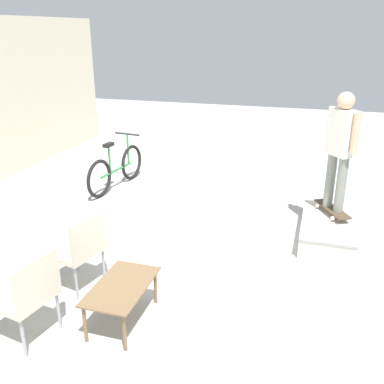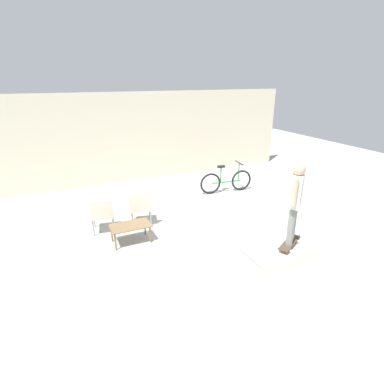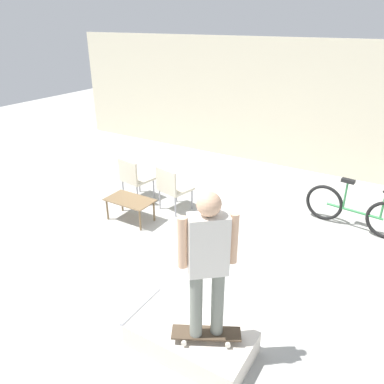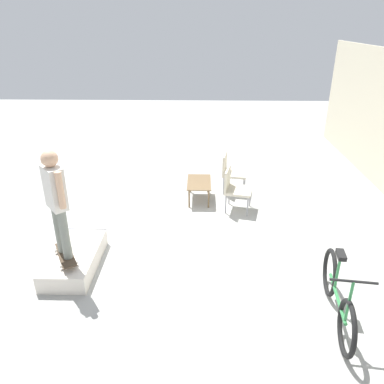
{
  "view_description": "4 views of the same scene",
  "coord_description": "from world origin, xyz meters",
  "px_view_note": "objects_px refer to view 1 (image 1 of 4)",
  "views": [
    {
      "loc": [
        -4.31,
        -0.81,
        2.76
      ],
      "look_at": [
        0.33,
        0.6,
        0.9
      ],
      "focal_mm": 40.0,
      "sensor_mm": 36.0,
      "label": 1
    },
    {
      "loc": [
        -2.33,
        -4.96,
        3.45
      ],
      "look_at": [
        0.45,
        1.03,
        0.9
      ],
      "focal_mm": 28.0,
      "sensor_mm": 36.0,
      "label": 2
    },
    {
      "loc": [
        3.0,
        -3.68,
        3.38
      ],
      "look_at": [
        0.15,
        1.0,
        0.83
      ],
      "focal_mm": 35.0,
      "sensor_mm": 36.0,
      "label": 3
    },
    {
      "loc": [
        6.24,
        0.91,
        3.58
      ],
      "look_at": [
        0.39,
        0.77,
        0.86
      ],
      "focal_mm": 35.0,
      "sensor_mm": 36.0,
      "label": 4
    }
  ],
  "objects_px": {
    "skateboard_on_ramp": "(332,209)",
    "bicycle": "(116,169)",
    "patio_chair_right": "(79,247)",
    "skate_ramp_box": "(328,230)",
    "coffee_table": "(122,290)",
    "person_skater": "(341,143)",
    "patio_chair_left": "(27,292)"
  },
  "relations": [
    {
      "from": "person_skater",
      "to": "bicycle",
      "type": "height_order",
      "value": "person_skater"
    },
    {
      "from": "skate_ramp_box",
      "to": "patio_chair_right",
      "type": "distance_m",
      "value": 3.37
    },
    {
      "from": "coffee_table",
      "to": "patio_chair_left",
      "type": "xyz_separation_m",
      "value": [
        -0.47,
        0.72,
        0.14
      ]
    },
    {
      "from": "skateboard_on_ramp",
      "to": "coffee_table",
      "type": "relative_size",
      "value": 0.86
    },
    {
      "from": "patio_chair_left",
      "to": "coffee_table",
      "type": "bearing_deg",
      "value": 133.39
    },
    {
      "from": "bicycle",
      "to": "patio_chair_left",
      "type": "bearing_deg",
      "value": -157.76
    },
    {
      "from": "skate_ramp_box",
      "to": "skateboard_on_ramp",
      "type": "distance_m",
      "value": 0.32
    },
    {
      "from": "patio_chair_left",
      "to": "bicycle",
      "type": "bearing_deg",
      "value": -155.0
    },
    {
      "from": "skate_ramp_box",
      "to": "bicycle",
      "type": "relative_size",
      "value": 0.81
    },
    {
      "from": "skateboard_on_ramp",
      "to": "coffee_table",
      "type": "xyz_separation_m",
      "value": [
        -2.7,
        1.98,
        -0.0
      ]
    },
    {
      "from": "skateboard_on_ramp",
      "to": "patio_chair_left",
      "type": "distance_m",
      "value": 4.17
    },
    {
      "from": "person_skater",
      "to": "patio_chair_right",
      "type": "bearing_deg",
      "value": 89.69
    },
    {
      "from": "skate_ramp_box",
      "to": "bicycle",
      "type": "bearing_deg",
      "value": 74.46
    },
    {
      "from": "person_skater",
      "to": "patio_chair_right",
      "type": "xyz_separation_m",
      "value": [
        -2.26,
        2.7,
        -0.83
      ]
    },
    {
      "from": "skate_ramp_box",
      "to": "patio_chair_left",
      "type": "relative_size",
      "value": 1.59
    },
    {
      "from": "coffee_table",
      "to": "skate_ramp_box",
      "type": "bearing_deg",
      "value": -38.18
    },
    {
      "from": "skate_ramp_box",
      "to": "patio_chair_left",
      "type": "bearing_deg",
      "value": 137.94
    },
    {
      "from": "coffee_table",
      "to": "patio_chair_right",
      "type": "height_order",
      "value": "patio_chair_right"
    },
    {
      "from": "person_skater",
      "to": "coffee_table",
      "type": "relative_size",
      "value": 1.89
    },
    {
      "from": "skate_ramp_box",
      "to": "coffee_table",
      "type": "relative_size",
      "value": 1.62
    },
    {
      "from": "skateboard_on_ramp",
      "to": "patio_chair_left",
      "type": "relative_size",
      "value": 0.84
    },
    {
      "from": "skateboard_on_ramp",
      "to": "patio_chair_right",
      "type": "bearing_deg",
      "value": 101.44
    },
    {
      "from": "patio_chair_left",
      "to": "patio_chair_right",
      "type": "height_order",
      "value": "same"
    },
    {
      "from": "skateboard_on_ramp",
      "to": "bicycle",
      "type": "bearing_deg",
      "value": 49.3
    },
    {
      "from": "skate_ramp_box",
      "to": "patio_chair_right",
      "type": "height_order",
      "value": "patio_chair_right"
    },
    {
      "from": "person_skater",
      "to": "patio_chair_left",
      "type": "xyz_separation_m",
      "value": [
        -3.17,
        2.7,
        -0.83
      ]
    },
    {
      "from": "skate_ramp_box",
      "to": "bicycle",
      "type": "height_order",
      "value": "bicycle"
    },
    {
      "from": "patio_chair_right",
      "to": "skate_ramp_box",
      "type": "bearing_deg",
      "value": 140.6
    },
    {
      "from": "patio_chair_right",
      "to": "patio_chair_left",
      "type": "bearing_deg",
      "value": 13.27
    },
    {
      "from": "patio_chair_left",
      "to": "bicycle",
      "type": "xyz_separation_m",
      "value": [
        3.99,
        1.08,
        -0.14
      ]
    },
    {
      "from": "coffee_table",
      "to": "bicycle",
      "type": "distance_m",
      "value": 3.95
    },
    {
      "from": "skate_ramp_box",
      "to": "person_skater",
      "type": "height_order",
      "value": "person_skater"
    }
  ]
}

